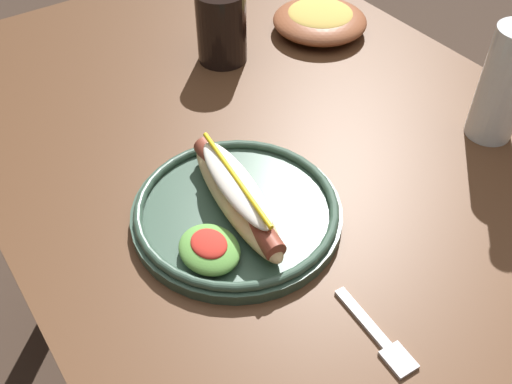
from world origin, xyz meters
TOP-DOWN VIEW (x-y plane):
  - dining_table at (0.00, 0.00)m, footprint 1.42×0.81m
  - hot_dog_plate at (-0.01, -0.14)m, footprint 0.27×0.27m
  - fork at (0.22, -0.11)m, footprint 0.12×0.03m
  - soda_cup at (-0.34, 0.05)m, footprint 0.09×0.09m
  - glass_bottle at (0.06, 0.27)m, footprint 0.07×0.07m
  - side_bowl at (-0.32, 0.25)m, footprint 0.17×0.17m

SIDE VIEW (x-z plane):
  - dining_table at x=0.00m, z-range 0.27..1.01m
  - fork at x=0.22m, z-range 0.74..0.74m
  - hot_dog_plate at x=-0.01m, z-range 0.72..0.80m
  - side_bowl at x=-0.32m, z-range 0.74..0.79m
  - soda_cup at x=-0.34m, z-range 0.74..0.86m
  - glass_bottle at x=0.06m, z-range 0.71..0.97m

